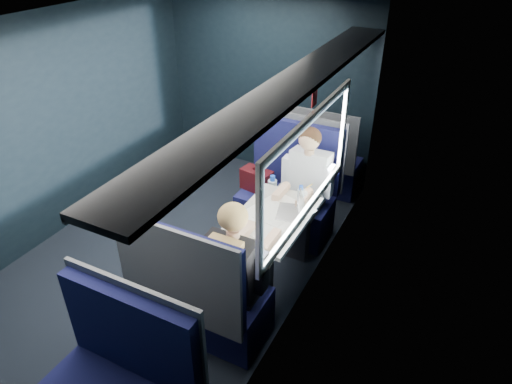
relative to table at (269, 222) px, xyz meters
The scene contains 12 objects.
ground 1.23m from the table, behind, with size 2.80×4.20×0.01m, color black.
room_shell 1.30m from the table, behind, with size 3.00×4.40×2.40m.
table is the anchor object (origin of this frame).
seat_bay_near 0.92m from the table, 102.81° to the left, with size 1.05×0.62×1.26m.
seat_bay_far 0.93m from the table, 101.78° to the right, with size 1.04×0.62×1.26m.
seat_row_front 1.82m from the table, 95.80° to the left, with size 1.04×0.51×1.16m.
man 0.70m from the table, 84.48° to the left, with size 0.53×0.56×1.32m.
woman 0.71m from the table, 84.55° to the right, with size 0.53×0.56×1.32m.
papers 0.08m from the table, 13.81° to the left, with size 0.48×0.70×0.01m, color white.
laptop 0.27m from the table, 30.65° to the left, with size 0.30×0.34×0.22m.
bottle_small 0.37m from the table, 53.09° to the left, with size 0.07×0.07×0.23m.
cup 0.43m from the table, 63.60° to the left, with size 0.07×0.07×0.10m, color white.
Camera 1 is at (2.46, -3.06, 3.04)m, focal length 32.00 mm.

